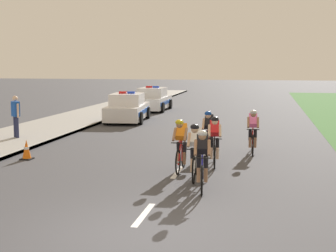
# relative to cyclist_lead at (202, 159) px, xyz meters

# --- Properties ---
(ground_plane) EXTENTS (160.00, 160.00, 0.00)m
(ground_plane) POSITION_rel_cyclist_lead_xyz_m (-0.93, -3.42, -0.79)
(ground_plane) COLOR #424247
(sidewalk_slab) EXTENTS (3.62, 60.00, 0.12)m
(sidewalk_slab) POSITION_rel_cyclist_lead_xyz_m (-8.51, 10.58, -0.73)
(sidewalk_slab) COLOR gray
(sidewalk_slab) RESTS_ON ground
(kerb_edge) EXTENTS (0.16, 60.00, 0.13)m
(kerb_edge) POSITION_rel_cyclist_lead_xyz_m (-6.78, 10.58, -0.72)
(kerb_edge) COLOR #9E9E99
(kerb_edge) RESTS_ON ground
(lane_markings_centre) EXTENTS (0.14, 17.60, 0.01)m
(lane_markings_centre) POSITION_rel_cyclist_lead_xyz_m (-0.93, 1.85, -0.78)
(lane_markings_centre) COLOR white
(lane_markings_centre) RESTS_ON ground
(cyclist_lead) EXTENTS (0.45, 1.72, 1.56)m
(cyclist_lead) POSITION_rel_cyclist_lead_xyz_m (0.00, 0.00, 0.00)
(cyclist_lead) COLOR black
(cyclist_lead) RESTS_ON ground
(cyclist_second) EXTENTS (0.43, 1.72, 1.56)m
(cyclist_second) POSITION_rel_cyclist_lead_xyz_m (-0.32, 1.11, 0.00)
(cyclist_second) COLOR black
(cyclist_second) RESTS_ON ground
(cyclist_third) EXTENTS (0.42, 1.72, 1.56)m
(cyclist_third) POSITION_rel_cyclist_lead_xyz_m (-0.86, 2.00, 0.00)
(cyclist_third) COLOR black
(cyclist_third) RESTS_ON ground
(cyclist_fourth) EXTENTS (0.45, 1.72, 1.56)m
(cyclist_fourth) POSITION_rel_cyclist_lead_xyz_m (0.00, 2.93, 0.00)
(cyclist_fourth) COLOR black
(cyclist_fourth) RESTS_ON ground
(cyclist_fifth) EXTENTS (0.42, 1.72, 1.56)m
(cyclist_fifth) POSITION_rel_cyclist_lead_xyz_m (-0.35, 4.52, 0.00)
(cyclist_fifth) COLOR black
(cyclist_fifth) RESTS_ON ground
(cyclist_sixth) EXTENTS (0.43, 1.72, 1.56)m
(cyclist_sixth) POSITION_rel_cyclist_lead_xyz_m (1.09, 5.21, 0.00)
(cyclist_sixth) COLOR black
(cyclist_sixth) RESTS_ON ground
(police_car_nearest) EXTENTS (2.32, 4.55, 1.59)m
(police_car_nearest) POSITION_rel_cyclist_lead_xyz_m (-5.65, 13.34, -0.11)
(police_car_nearest) COLOR white
(police_car_nearest) RESTS_ON ground
(police_car_second) EXTENTS (2.04, 4.42, 1.59)m
(police_car_second) POSITION_rel_cyclist_lead_xyz_m (-5.65, 19.38, -0.11)
(police_car_second) COLOR silver
(police_car_second) RESTS_ON ground
(traffic_cone_near) EXTENTS (0.36, 0.36, 0.64)m
(traffic_cone_near) POSITION_rel_cyclist_lead_xyz_m (-6.03, 2.76, -0.48)
(traffic_cone_near) COLOR black
(traffic_cone_near) RESTS_ON ground
(spectator_closest) EXTENTS (0.46, 0.39, 1.68)m
(spectator_closest) POSITION_rel_cyclist_lead_xyz_m (-8.25, 6.25, 0.30)
(spectator_closest) COLOR #23284C
(spectator_closest) RESTS_ON sidewalk_slab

